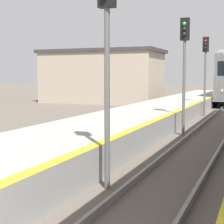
# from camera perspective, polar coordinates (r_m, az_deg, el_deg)

# --- Properties ---
(signal_near) EXTENTS (0.36, 0.31, 4.80)m
(signal_near) POSITION_cam_1_polar(r_m,az_deg,el_deg) (8.06, -0.80, 11.69)
(signal_near) COLOR #595959
(signal_near) RESTS_ON ground
(signal_mid) EXTENTS (0.36, 0.31, 4.80)m
(signal_mid) POSITION_cam_1_polar(r_m,az_deg,el_deg) (15.68, 10.98, 8.62)
(signal_mid) COLOR #595959
(signal_mid) RESTS_ON ground
(signal_far) EXTENTS (0.36, 0.31, 4.80)m
(signal_far) POSITION_cam_1_polar(r_m,az_deg,el_deg) (23.58, 14.04, 7.50)
(signal_far) COLOR #595959
(signal_far) RESTS_ON ground
(station_building) EXTENTS (10.91, 5.63, 4.78)m
(station_building) POSITION_cam_1_polar(r_m,az_deg,el_deg) (34.44, -1.52, 5.47)
(station_building) COLOR tan
(station_building) RESTS_ON ground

